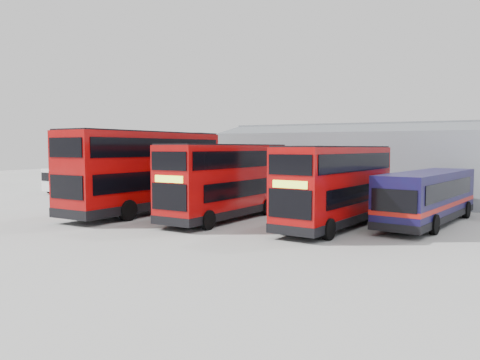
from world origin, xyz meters
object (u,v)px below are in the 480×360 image
double_decker_right (337,187)px  panel_van (74,179)px  maintenance_shed (421,165)px  double_decker_left (146,173)px  office_block (165,162)px  single_decker_blue (428,198)px  double_decker_centre (227,182)px

double_decker_right → panel_van: 25.85m
maintenance_shed → double_decker_right: size_ratio=3.14×
maintenance_shed → panel_van: (-27.41, -7.89, -1.40)m
maintenance_shed → double_decker_left: (-14.15, -14.96, -0.17)m
office_block → panel_van: bearing=-132.6°
office_block → single_decker_blue: office_block is taller
double_decker_centre → double_decker_right: (6.05, 0.13, -0.05)m
double_decker_centre → single_decker_blue: double_decker_centre is taller
double_decker_left → double_decker_centre: size_ratio=1.18×
office_block → single_decker_blue: 25.53m
maintenance_shed → double_decker_left: size_ratio=2.59×
maintenance_shed → double_decker_right: 15.08m
maintenance_shed → single_decker_blue: maintenance_shed is taller
panel_van → double_decker_centre: bearing=-9.9°
office_block → single_decker_blue: bearing=-23.1°
maintenance_shed → panel_van: 28.56m
office_block → double_decker_centre: (13.41, -12.98, -0.53)m
single_decker_blue → panel_van: size_ratio=1.96×
panel_van → double_decker_left: bearing=-17.3°
maintenance_shed → panel_van: bearing=-163.9°
single_decker_blue → double_decker_left: bearing=22.2°
double_decker_left → single_decker_blue: (15.61, 2.96, -1.09)m
office_block → double_decker_centre: 18.67m
maintenance_shed → double_decker_centre: size_ratio=3.07×
double_decker_right → panel_van: bearing=173.3°
double_decker_left → single_decker_blue: size_ratio=1.15×
double_decker_left → single_decker_blue: double_decker_left is taller
double_decker_left → double_decker_centre: double_decker_left is taller
office_block → panel_van: (-5.41, -5.89, -1.38)m
double_decker_right → single_decker_blue: double_decker_right is taller
maintenance_shed → double_decker_left: bearing=-133.4°
maintenance_shed → double_decker_centre: 17.28m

